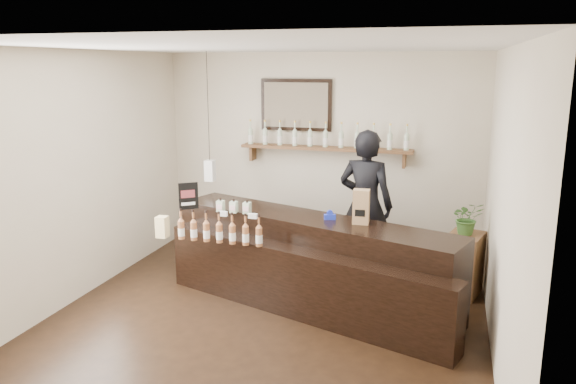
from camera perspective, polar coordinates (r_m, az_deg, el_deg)
The scene contains 10 objects.
ground at distance 6.07m, azimuth -2.37°, elevation -12.91°, with size 5.00×5.00×0.00m, color black.
room_shell at distance 5.54m, azimuth -2.54°, elevation 3.15°, with size 5.00×5.00×5.00m.
back_wall_decor at distance 7.84m, azimuth 2.03°, elevation 6.41°, with size 2.66×0.96×1.69m.
counter at distance 6.31m, azimuth 1.98°, elevation -7.37°, with size 3.47×2.01×1.13m.
promo_sign at distance 6.69m, azimuth -10.08°, elevation -0.41°, with size 0.19×0.15×0.32m.
paper_bag at distance 6.03m, azimuth 7.44°, elevation -1.50°, with size 0.18×0.14×0.37m.
tape_dispenser at distance 6.19m, azimuth 4.27°, elevation -2.43°, with size 0.14×0.09×0.11m.
side_cabinet at distance 6.90m, azimuth 17.43°, elevation -6.99°, with size 0.49×0.58×0.73m.
potted_plant at distance 6.74m, azimuth 17.74°, elevation -2.52°, with size 0.35×0.30×0.39m, color #386227.
shopkeeper at distance 6.97m, azimuth 7.91°, elevation -0.34°, with size 0.77×0.51×2.12m, color black.
Camera 1 is at (1.77, -5.17, 2.64)m, focal length 35.00 mm.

